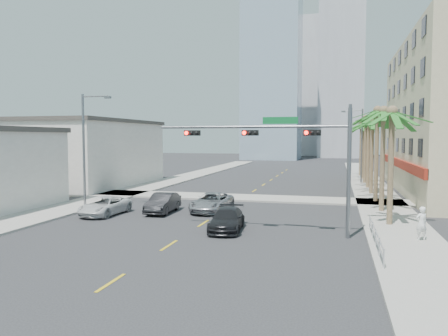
# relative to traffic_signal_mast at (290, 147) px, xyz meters

# --- Properties ---
(ground) EXTENTS (260.00, 260.00, 0.00)m
(ground) POSITION_rel_traffic_signal_mast_xyz_m (-5.78, -7.95, -5.06)
(ground) COLOR #262628
(ground) RESTS_ON ground
(sidewalk_right) EXTENTS (4.00, 120.00, 0.15)m
(sidewalk_right) POSITION_rel_traffic_signal_mast_xyz_m (6.22, 12.05, -4.99)
(sidewalk_right) COLOR gray
(sidewalk_right) RESTS_ON ground
(sidewalk_left) EXTENTS (4.00, 120.00, 0.15)m
(sidewalk_left) POSITION_rel_traffic_signal_mast_xyz_m (-17.78, 12.05, -4.99)
(sidewalk_left) COLOR gray
(sidewalk_left) RESTS_ON ground
(sidewalk_cross) EXTENTS (80.00, 4.00, 0.15)m
(sidewalk_cross) POSITION_rel_traffic_signal_mast_xyz_m (-5.78, 14.05, -4.99)
(sidewalk_cross) COLOR gray
(sidewalk_cross) RESTS_ON ground
(building_left_far) EXTENTS (11.00, 18.00, 7.20)m
(building_left_far) POSITION_rel_traffic_signal_mast_xyz_m (-25.28, 20.05, -1.46)
(building_left_far) COLOR beige
(building_left_far) RESTS_ON ground
(tower_far_left) EXTENTS (14.00, 14.00, 48.00)m
(tower_far_left) POSITION_rel_traffic_signal_mast_xyz_m (-13.78, 87.05, 18.94)
(tower_far_left) COLOR #99B2C6
(tower_far_left) RESTS_ON ground
(tower_far_right) EXTENTS (12.00, 12.00, 60.00)m
(tower_far_right) POSITION_rel_traffic_signal_mast_xyz_m (3.22, 102.05, 24.94)
(tower_far_right) COLOR #ADADB2
(tower_far_right) RESTS_ON ground
(tower_far_center) EXTENTS (16.00, 16.00, 42.00)m
(tower_far_center) POSITION_rel_traffic_signal_mast_xyz_m (-8.78, 117.05, 15.94)
(tower_far_center) COLOR #ADADB2
(tower_far_center) RESTS_ON ground
(traffic_signal_mast) EXTENTS (11.12, 0.54, 7.20)m
(traffic_signal_mast) POSITION_rel_traffic_signal_mast_xyz_m (0.00, 0.00, 0.00)
(traffic_signal_mast) COLOR slate
(traffic_signal_mast) RESTS_ON ground
(palm_tree_0) EXTENTS (4.80, 4.80, 7.80)m
(palm_tree_0) POSITION_rel_traffic_signal_mast_xyz_m (5.82, 4.05, 2.02)
(palm_tree_0) COLOR brown
(palm_tree_0) RESTS_ON ground
(palm_tree_1) EXTENTS (4.80, 4.80, 8.16)m
(palm_tree_1) POSITION_rel_traffic_signal_mast_xyz_m (5.82, 9.25, 2.37)
(palm_tree_1) COLOR brown
(palm_tree_1) RESTS_ON ground
(palm_tree_2) EXTENTS (4.80, 4.80, 8.52)m
(palm_tree_2) POSITION_rel_traffic_signal_mast_xyz_m (5.82, 14.45, 2.72)
(palm_tree_2) COLOR brown
(palm_tree_2) RESTS_ON ground
(palm_tree_3) EXTENTS (4.80, 4.80, 7.80)m
(palm_tree_3) POSITION_rel_traffic_signal_mast_xyz_m (5.82, 19.65, 2.02)
(palm_tree_3) COLOR brown
(palm_tree_3) RESTS_ON ground
(palm_tree_4) EXTENTS (4.80, 4.80, 8.16)m
(palm_tree_4) POSITION_rel_traffic_signal_mast_xyz_m (5.82, 24.85, 2.37)
(palm_tree_4) COLOR brown
(palm_tree_4) RESTS_ON ground
(palm_tree_5) EXTENTS (4.80, 4.80, 8.52)m
(palm_tree_5) POSITION_rel_traffic_signal_mast_xyz_m (5.82, 30.05, 2.72)
(palm_tree_5) COLOR brown
(palm_tree_5) RESTS_ON ground
(palm_tree_6) EXTENTS (4.80, 4.80, 7.80)m
(palm_tree_6) POSITION_rel_traffic_signal_mast_xyz_m (5.82, 35.25, 2.02)
(palm_tree_6) COLOR brown
(palm_tree_6) RESTS_ON ground
(palm_tree_7) EXTENTS (4.80, 4.80, 8.16)m
(palm_tree_7) POSITION_rel_traffic_signal_mast_xyz_m (5.82, 40.45, 2.37)
(palm_tree_7) COLOR brown
(palm_tree_7) RESTS_ON ground
(streetlight_left) EXTENTS (2.55, 0.25, 9.00)m
(streetlight_left) POSITION_rel_traffic_signal_mast_xyz_m (-16.78, 6.05, -0.00)
(streetlight_left) COLOR slate
(streetlight_left) RESTS_ON ground
(streetlight_right) EXTENTS (2.55, 0.25, 9.00)m
(streetlight_right) POSITION_rel_traffic_signal_mast_xyz_m (5.21, 30.05, -0.00)
(streetlight_right) COLOR slate
(streetlight_right) RESTS_ON ground
(guardrail) EXTENTS (0.08, 8.08, 1.00)m
(guardrail) POSITION_rel_traffic_signal_mast_xyz_m (4.52, -1.95, -4.39)
(guardrail) COLOR silver
(guardrail) RESTS_ON ground
(car_parked_far) EXTENTS (2.37, 4.77, 1.30)m
(car_parked_far) POSITION_rel_traffic_signal_mast_xyz_m (-13.58, 3.23, -4.41)
(car_parked_far) COLOR silver
(car_parked_far) RESTS_ON ground
(car_lane_left) EXTENTS (1.76, 4.46, 1.44)m
(car_lane_left) POSITION_rel_traffic_signal_mast_xyz_m (-9.91, 5.19, -4.34)
(car_lane_left) COLOR black
(car_lane_left) RESTS_ON ground
(car_lane_center) EXTENTS (2.50, 5.16, 1.42)m
(car_lane_center) POSITION_rel_traffic_signal_mast_xyz_m (-6.50, 6.53, -4.35)
(car_lane_center) COLOR #ACABB0
(car_lane_center) RESTS_ON ground
(car_lane_right) EXTENTS (2.29, 4.68, 1.31)m
(car_lane_right) POSITION_rel_traffic_signal_mast_xyz_m (-3.78, 0.38, -4.41)
(car_lane_right) COLOR black
(car_lane_right) RESTS_ON ground
(pedestrian) EXTENTS (0.78, 0.67, 1.80)m
(pedestrian) POSITION_rel_traffic_signal_mast_xyz_m (6.95, -0.08, -4.01)
(pedestrian) COLOR white
(pedestrian) RESTS_ON sidewalk_right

